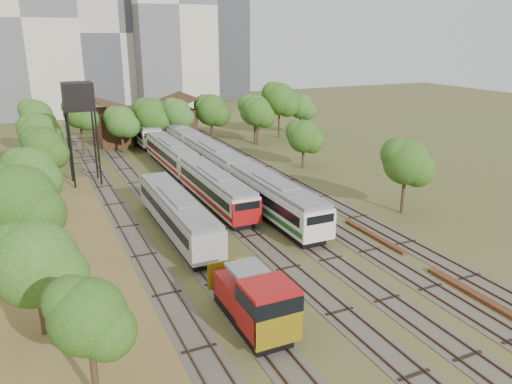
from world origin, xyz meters
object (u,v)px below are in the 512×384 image
railcar_red_set (191,170)px  shunter_locomotive (257,303)px  railcar_green_set (214,161)px  water_tower (78,99)px

railcar_red_set → shunter_locomotive: 32.83m
railcar_green_set → water_tower: size_ratio=4.18×
railcar_green_set → water_tower: water_tower is taller
railcar_red_set → shunter_locomotive: size_ratio=4.25×
railcar_red_set → water_tower: 15.77m
railcar_green_set → water_tower: bearing=166.2°
railcar_green_set → shunter_locomotive: bearing=-106.1°
railcar_red_set → railcar_green_set: railcar_green_set is taller
railcar_red_set → water_tower: size_ratio=2.77×
shunter_locomotive → water_tower: 39.91m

